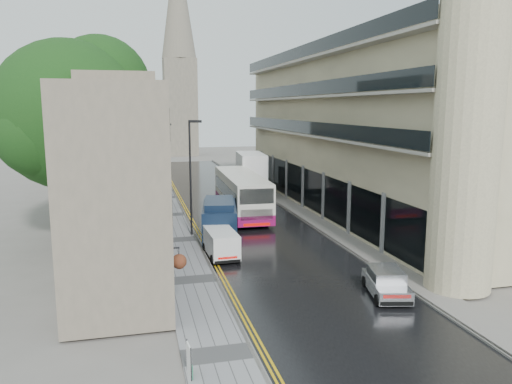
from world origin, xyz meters
name	(u,v)px	position (x,y,z in m)	size (l,w,h in m)	color
ground	(397,373)	(0.00, 0.00, 0.00)	(200.00, 200.00, 0.00)	slate
road	(236,212)	(0.00, 27.50, 0.01)	(9.00, 85.00, 0.02)	black
left_sidewalk	(169,215)	(-5.85, 27.50, 0.06)	(2.70, 85.00, 0.12)	gray
right_sidewalk	(295,209)	(5.40, 27.50, 0.06)	(1.80, 85.00, 0.12)	slate
old_shop_row	(122,144)	(-9.45, 30.00, 6.00)	(4.50, 56.00, 12.00)	gray
modern_block	(355,132)	(10.30, 26.00, 7.00)	(8.00, 40.00, 14.00)	beige
church_spire	(179,48)	(0.50, 82.00, 20.00)	(6.40, 6.40, 40.00)	gray
tree_near	(71,141)	(-12.50, 20.00, 6.95)	(10.56, 10.56, 13.89)	black
tree_far	(91,139)	(-12.20, 33.00, 6.23)	(9.24, 9.24, 12.46)	black
cream_bus	(233,202)	(-1.12, 23.39, 1.74)	(2.87, 12.62, 3.44)	white
white_lorry	(241,176)	(1.97, 34.50, 2.23)	(2.52, 8.40, 4.41)	white
silver_hatchback	(378,291)	(2.15, 5.57, 0.70)	(1.59, 3.63, 1.36)	#B9BABF
white_van	(213,250)	(-4.30, 13.53, 0.88)	(1.64, 3.82, 1.73)	white
navy_van	(203,225)	(-4.30, 17.37, 1.47)	(2.28, 5.69, 2.90)	#0D1B32
pedestrian	(162,213)	(-6.58, 23.79, 1.07)	(0.69, 0.46, 1.90)	black
lamp_post_near	(190,179)	(-4.75, 20.34, 4.16)	(0.91, 0.20, 8.07)	black
lamp_post_far	(164,163)	(-5.69, 34.37, 3.82)	(0.83, 0.18, 7.40)	black
estate_sign	(189,360)	(-7.05, 1.32, 0.68)	(0.08, 0.67, 1.12)	white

